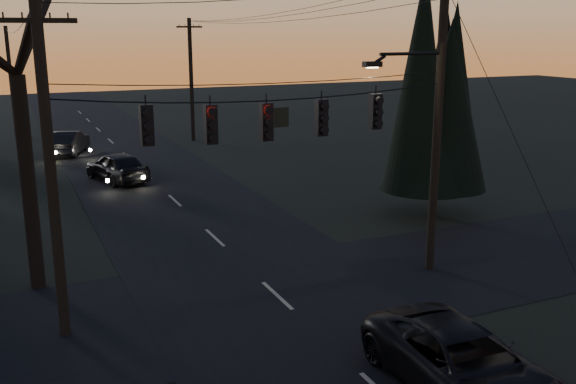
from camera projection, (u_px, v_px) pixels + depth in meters
name	position (u px, v px, depth m)	size (l,w,h in m)	color
main_road	(186.00, 212.00, 27.92)	(8.00, 120.00, 0.02)	black
cross_road	(277.00, 296.00, 19.08)	(60.00, 7.00, 0.02)	black
utility_pole_right	(429.00, 269.00, 21.27)	(5.00, 0.30, 10.00)	black
utility_pole_left	(66.00, 334.00, 16.69)	(1.80, 0.30, 8.50)	black
utility_pole_far_r	(193.00, 140.00, 46.02)	(1.80, 0.30, 8.50)	black
utility_pole_far_l	(17.00, 135.00, 48.52)	(0.30, 0.30, 8.00)	black
span_signal_assembly	(268.00, 120.00, 17.69)	(11.50, 0.44, 1.54)	black
evergreen_right	(439.00, 97.00, 26.13)	(3.98, 3.98, 8.86)	black
suv_near	(463.00, 364.00, 13.75)	(2.41, 5.22, 1.45)	black
sedan_oncoming_a	(117.00, 167.00, 33.33)	(1.84, 4.58, 1.56)	black
sedan_oncoming_b	(69.00, 143.00, 40.65)	(1.58, 4.54, 1.50)	black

